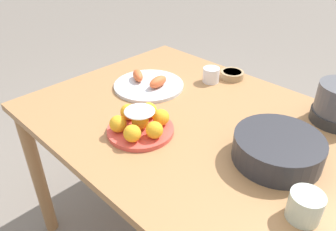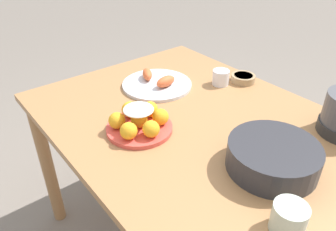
% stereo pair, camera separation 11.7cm
% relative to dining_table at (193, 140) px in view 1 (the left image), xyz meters
% --- Properties ---
extents(dining_table, '(1.25, 0.94, 0.75)m').
position_rel_dining_table_xyz_m(dining_table, '(0.00, 0.00, 0.00)').
color(dining_table, '#A87547').
rests_on(dining_table, ground_plane).
extents(cake_plate, '(0.23, 0.23, 0.10)m').
position_rel_dining_table_xyz_m(cake_plate, '(-0.07, -0.20, 0.14)').
color(cake_plate, '#E04C42').
rests_on(cake_plate, dining_table).
extents(serving_bowl, '(0.27, 0.27, 0.08)m').
position_rel_dining_table_xyz_m(serving_bowl, '(0.34, 0.00, 0.15)').
color(serving_bowl, '#2D2D33').
rests_on(serving_bowl, dining_table).
extents(sauce_bowl, '(0.11, 0.11, 0.03)m').
position_rel_dining_table_xyz_m(sauce_bowl, '(-0.10, 0.38, 0.12)').
color(sauce_bowl, tan).
rests_on(sauce_bowl, dining_table).
extents(seafood_platter, '(0.31, 0.31, 0.06)m').
position_rel_dining_table_xyz_m(seafood_platter, '(-0.31, 0.05, 0.11)').
color(seafood_platter, silver).
rests_on(seafood_platter, dining_table).
extents(cup_near, '(0.09, 0.09, 0.08)m').
position_rel_dining_table_xyz_m(cup_near, '(0.50, -0.16, 0.14)').
color(cup_near, beige).
rests_on(cup_near, dining_table).
extents(cup_far, '(0.07, 0.07, 0.07)m').
position_rel_dining_table_xyz_m(cup_far, '(-0.15, 0.29, 0.13)').
color(cup_far, white).
rests_on(cup_far, dining_table).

